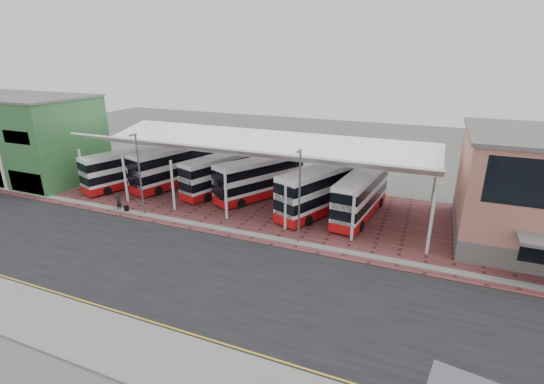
# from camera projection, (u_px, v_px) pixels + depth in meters

# --- Properties ---
(ground) EXTENTS (140.00, 140.00, 0.00)m
(ground) POSITION_uv_depth(u_px,v_px,m) (243.00, 276.00, 28.21)
(ground) COLOR #4D4F4A
(road) EXTENTS (120.00, 14.00, 0.02)m
(road) POSITION_uv_depth(u_px,v_px,m) (237.00, 283.00, 27.34)
(road) COLOR black
(road) RESTS_ON ground
(forecourt) EXTENTS (72.00, 16.00, 0.06)m
(forecourt) POSITION_uv_depth(u_px,v_px,m) (320.00, 214.00, 38.77)
(forecourt) COLOR brown
(forecourt) RESTS_ON ground
(sidewalk) EXTENTS (120.00, 4.00, 0.14)m
(sidewalk) POSITION_uv_depth(u_px,v_px,m) (165.00, 360.00, 20.36)
(sidewalk) COLOR slate
(sidewalk) RESTS_ON ground
(north_kerb) EXTENTS (120.00, 0.80, 0.14)m
(north_kerb) POSITION_uv_depth(u_px,v_px,m) (276.00, 239.00, 33.57)
(north_kerb) COLOR slate
(north_kerb) RESTS_ON ground
(yellow_line_near) EXTENTS (120.00, 0.12, 0.01)m
(yellow_line_near) POSITION_uv_depth(u_px,v_px,m) (187.00, 337.00, 22.11)
(yellow_line_near) COLOR gold
(yellow_line_near) RESTS_ON road
(yellow_line_far) EXTENTS (120.00, 0.12, 0.01)m
(yellow_line_far) POSITION_uv_depth(u_px,v_px,m) (190.00, 333.00, 22.37)
(yellow_line_far) COLOR gold
(yellow_line_far) RESTS_ON road
(canopy) EXTENTS (37.00, 11.63, 7.07)m
(canopy) POSITION_uv_depth(u_px,v_px,m) (250.00, 148.00, 40.55)
(canopy) COLOR silver
(canopy) RESTS_ON ground
(shop_green) EXTENTS (6.40, 10.20, 10.22)m
(shop_green) POSITION_uv_depth(u_px,v_px,m) (58.00, 141.00, 46.91)
(shop_green) COLOR #38723C
(shop_green) RESTS_ON ground
(shop_cream) EXTENTS (6.40, 10.20, 10.22)m
(shop_cream) POSITION_uv_depth(u_px,v_px,m) (21.00, 137.00, 49.27)
(shop_cream) COLOR #EFE7CB
(shop_cream) RESTS_ON ground
(lamp_west) EXTENTS (0.16, 0.90, 8.07)m
(lamp_west) POSITION_uv_depth(u_px,v_px,m) (139.00, 172.00, 37.28)
(lamp_west) COLOR #53565B
(lamp_west) RESTS_ON ground
(lamp_east) EXTENTS (0.16, 0.90, 8.07)m
(lamp_east) POSITION_uv_depth(u_px,v_px,m) (299.00, 195.00, 31.47)
(lamp_east) COLOR #53565B
(lamp_east) RESTS_ON ground
(bus_0) EXTENTS (5.77, 10.51, 4.25)m
(bus_0) POSITION_uv_depth(u_px,v_px,m) (128.00, 169.00, 46.29)
(bus_0) COLOR white
(bus_0) RESTS_ON forecourt
(bus_1) EXTENTS (5.75, 11.57, 4.66)m
(bus_1) POSITION_uv_depth(u_px,v_px,m) (176.00, 166.00, 46.55)
(bus_1) COLOR white
(bus_1) RESTS_ON forecourt
(bus_2) EXTENTS (5.42, 10.50, 4.23)m
(bus_2) POSITION_uv_depth(u_px,v_px,m) (222.00, 174.00, 44.36)
(bus_2) COLOR white
(bus_2) RESTS_ON forecourt
(bus_3) EXTENTS (7.12, 10.43, 4.34)m
(bus_3) POSITION_uv_depth(u_px,v_px,m) (260.00, 179.00, 42.54)
(bus_3) COLOR white
(bus_3) RESTS_ON forecourt
(bus_4) EXTENTS (6.72, 11.24, 4.59)m
(bus_4) POSITION_uv_depth(u_px,v_px,m) (323.00, 190.00, 38.63)
(bus_4) COLOR white
(bus_4) RESTS_ON forecourt
(bus_5) EXTENTS (3.59, 10.69, 4.32)m
(bus_5) POSITION_uv_depth(u_px,v_px,m) (361.00, 195.00, 37.70)
(bus_5) COLOR white
(bus_5) RESTS_ON forecourt
(pedestrian) EXTENTS (0.47, 0.64, 1.62)m
(pedestrian) POSITION_uv_depth(u_px,v_px,m) (119.00, 203.00, 39.47)
(pedestrian) COLOR black
(pedestrian) RESTS_ON forecourt
(suitcase) EXTENTS (0.38, 0.27, 0.65)m
(suitcase) POSITION_uv_depth(u_px,v_px,m) (127.00, 209.00, 39.26)
(suitcase) COLOR black
(suitcase) RESTS_ON forecourt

